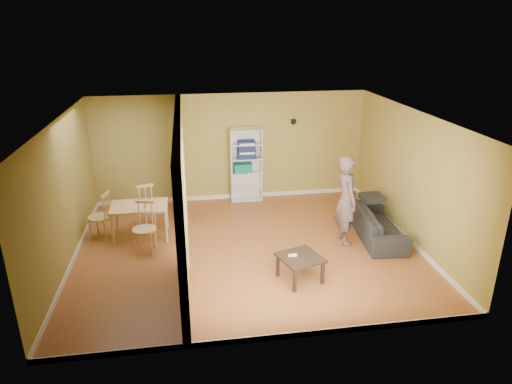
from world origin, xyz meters
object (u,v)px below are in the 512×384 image
at_px(dining_table, 139,209).
at_px(chair_far, 145,204).
at_px(person, 347,192).
at_px(sofa, 378,220).
at_px(chair_left, 99,216).
at_px(chair_near, 144,228).
at_px(bookshelf, 246,165).
at_px(coffee_table, 300,260).

distance_m(dining_table, chair_far, 0.54).
bearing_deg(person, sofa, -85.37).
height_order(chair_left, chair_near, chair_left).
distance_m(bookshelf, dining_table, 2.97).
xyz_separation_m(sofa, chair_left, (-5.58, 0.80, 0.13)).
relative_size(sofa, chair_far, 1.91).
distance_m(bookshelf, coffee_table, 3.90).
bearing_deg(chair_far, coffee_table, 119.06).
bearing_deg(sofa, coffee_table, 130.82).
xyz_separation_m(sofa, bookshelf, (-2.38, 2.47, 0.53)).
relative_size(dining_table, chair_near, 1.13).
bearing_deg(person, chair_near, 84.18).
height_order(chair_left, chair_far, chair_far).
distance_m(person, chair_far, 4.24).
relative_size(chair_left, chair_near, 1.00).
xyz_separation_m(coffee_table, chair_left, (-3.61, 2.17, 0.12)).
distance_m(coffee_table, chair_left, 4.21).
distance_m(sofa, coffee_table, 2.40).
relative_size(chair_near, chair_far, 0.97).
distance_m(coffee_table, chair_far, 3.81).
xyz_separation_m(sofa, dining_table, (-4.77, 0.74, 0.25)).
xyz_separation_m(dining_table, chair_far, (0.06, 0.52, -0.12)).
bearing_deg(bookshelf, dining_table, -144.15).
bearing_deg(chair_far, chair_left, 11.22).
relative_size(sofa, person, 0.92).
height_order(person, dining_table, person).
bearing_deg(dining_table, sofa, -8.80).
xyz_separation_m(person, coffee_table, (-1.22, -1.27, -0.68)).
height_order(bookshelf, chair_near, bookshelf).
height_order(sofa, chair_left, chair_left).
distance_m(dining_table, chair_left, 0.81).
bearing_deg(chair_far, chair_near, 76.21).
height_order(dining_table, chair_near, chair_near).
bearing_deg(coffee_table, chair_far, 136.26).
relative_size(person, chair_left, 2.13).
height_order(bookshelf, chair_left, bookshelf).
xyz_separation_m(dining_table, chair_near, (0.13, -0.66, -0.13)).
bearing_deg(chair_near, sofa, 10.79).
bearing_deg(dining_table, coffee_table, -36.97).
relative_size(person, coffee_table, 3.17).
bearing_deg(coffee_table, sofa, 34.96).
bearing_deg(person, bookshelf, 29.15).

